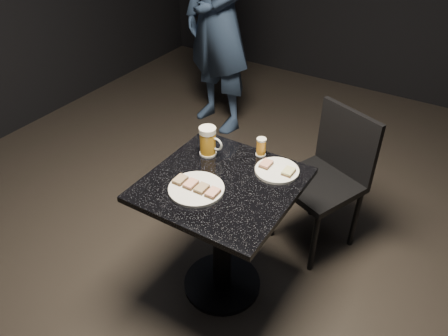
{
  "coord_description": "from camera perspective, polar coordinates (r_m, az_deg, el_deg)",
  "views": [
    {
      "loc": [
        0.88,
        -1.4,
        2.03
      ],
      "look_at": [
        0.0,
        0.02,
        0.82
      ],
      "focal_mm": 35.0,
      "sensor_mm": 36.0,
      "label": 1
    }
  ],
  "objects": [
    {
      "name": "floor",
      "position": [
        2.62,
        -0.24,
        -14.93
      ],
      "size": [
        6.0,
        6.0,
        0.0
      ],
      "primitive_type": "plane",
      "color": "black",
      "rests_on": "ground"
    },
    {
      "name": "plate_large",
      "position": [
        2.04,
        -3.64,
        -2.74
      ],
      "size": [
        0.26,
        0.26,
        0.01
      ],
      "primitive_type": "cylinder",
      "color": "white",
      "rests_on": "table"
    },
    {
      "name": "plate_small",
      "position": [
        2.17,
        6.92,
        -0.32
      ],
      "size": [
        0.22,
        0.22,
        0.01
      ],
      "primitive_type": "cylinder",
      "color": "white",
      "rests_on": "table"
    },
    {
      "name": "patron",
      "position": [
        3.7,
        -0.66,
        19.06
      ],
      "size": [
        0.8,
        0.63,
        1.92
      ],
      "primitive_type": "imported",
      "rotation": [
        0.0,
        0.0,
        -0.27
      ],
      "color": "navy",
      "rests_on": "floor"
    },
    {
      "name": "table",
      "position": [
        2.25,
        -0.27,
        -6.71
      ],
      "size": [
        0.7,
        0.7,
        0.75
      ],
      "color": "black",
      "rests_on": "floor"
    },
    {
      "name": "beer_mug",
      "position": [
        2.24,
        -2.08,
        3.52
      ],
      "size": [
        0.13,
        0.09,
        0.16
      ],
      "color": "silver",
      "rests_on": "table"
    },
    {
      "name": "beer_tumbler",
      "position": [
        2.26,
        4.87,
        2.78
      ],
      "size": [
        0.05,
        0.05,
        0.1
      ],
      "color": "white",
      "rests_on": "table"
    },
    {
      "name": "chair",
      "position": [
        2.64,
        13.48,
        -0.63
      ],
      "size": [
        0.55,
        0.55,
        0.88
      ],
      "color": "black",
      "rests_on": "floor"
    },
    {
      "name": "canapes_on_plate_large",
      "position": [
        2.03,
        -3.65,
        -2.38
      ],
      "size": [
        0.23,
        0.07,
        0.02
      ],
      "color": "#4C3521",
      "rests_on": "plate_large"
    },
    {
      "name": "canapes_on_plate_small",
      "position": [
        2.16,
        6.96,
        0.03
      ],
      "size": [
        0.17,
        0.07,
        0.02
      ],
      "color": "#4C3521",
      "rests_on": "plate_small"
    }
  ]
}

